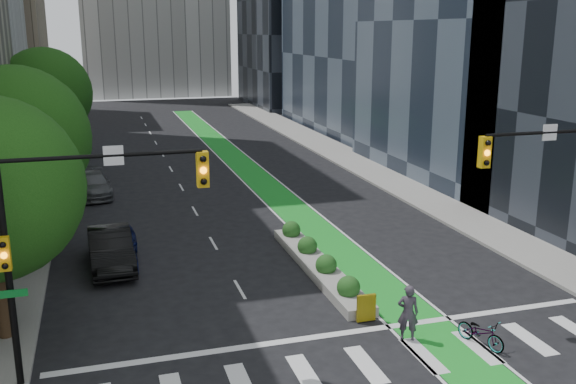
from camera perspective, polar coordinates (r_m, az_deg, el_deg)
ground at (r=21.74m, az=5.87°, el=-13.79°), size 160.00×160.00×0.00m
sidewalk_left at (r=44.06m, az=-21.71°, el=-0.05°), size 3.60×90.00×0.15m
sidewalk_right at (r=47.92m, az=7.57°, el=1.95°), size 3.60×90.00×0.15m
bike_lane_paint at (r=49.87m, az=-4.09°, el=2.44°), size 2.20×70.00×0.01m
building_dark_end at (r=90.06m, az=1.24°, el=16.69°), size 14.00×18.00×28.00m
tree_mid at (r=30.22m, az=-23.08°, el=4.31°), size 6.40×6.40×8.78m
tree_midfar at (r=40.16m, az=-21.55°, el=5.76°), size 5.60×5.60×7.76m
tree_far at (r=49.99m, az=-20.76°, el=8.19°), size 6.60×6.60×9.00m
signal_left at (r=18.96m, az=-19.46°, el=-3.19°), size 6.14×0.51×7.20m
median_planter at (r=27.98m, az=2.67°, el=-6.31°), size 1.20×10.26×1.10m
bicycle at (r=22.60m, az=16.77°, el=-11.85°), size 1.23×1.95×0.97m
cyclist at (r=22.23m, az=10.62°, el=-10.49°), size 0.85×0.72×1.97m
parked_car_left_near at (r=29.65m, az=-15.10°, el=-4.70°), size 2.12×4.84×1.62m
parked_car_left_mid at (r=29.28m, az=-15.50°, el=-4.89°), size 2.04×5.26×1.71m
parked_car_left_far at (r=42.05m, az=-16.95°, el=0.62°), size 2.48×5.17×1.45m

